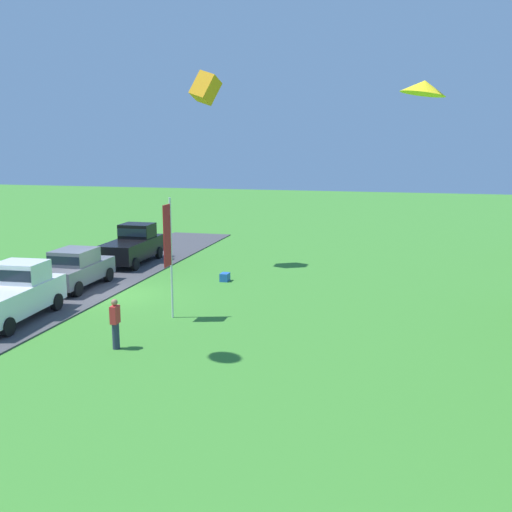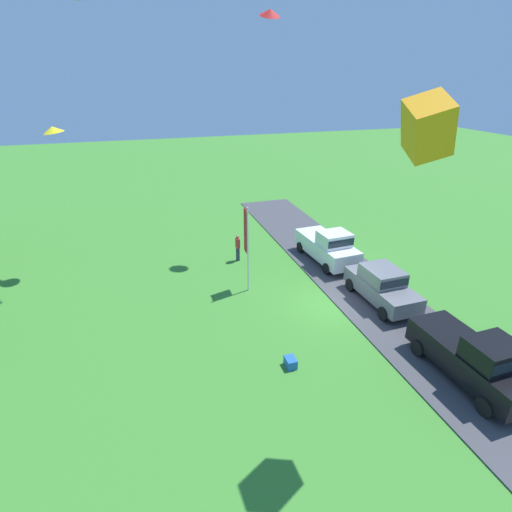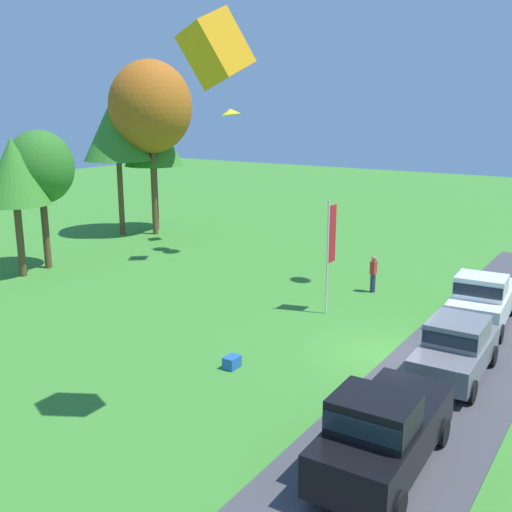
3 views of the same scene
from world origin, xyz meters
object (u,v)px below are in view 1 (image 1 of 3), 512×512
car_pickup_near_entrance (14,293)px  car_pickup_mid_row (133,244)px  kite_box_over_trees (206,88)px  cooler_box (225,277)px  flag_banner (168,243)px  car_sedan_far_end (76,267)px  kite_delta_topmost (424,87)px  person_watching_sky (115,323)px

car_pickup_near_entrance → car_pickup_mid_row: bearing=-177.9°
kite_box_over_trees → cooler_box: bearing=31.3°
flag_banner → cooler_box: bearing=178.8°
car_sedan_far_end → flag_banner: 7.29m
kite_box_over_trees → kite_delta_topmost: (15.63, 10.80, -1.50)m
person_watching_sky → kite_box_over_trees: bearing=-174.2°
car_pickup_near_entrance → cooler_box: 10.26m
car_sedan_far_end → cooler_box: bearing=117.4°
car_sedan_far_end → cooler_box: car_sedan_far_end is taller
car_pickup_mid_row → car_pickup_near_entrance: bearing=2.1°
cooler_box → flag_banner: bearing=-1.2°
car_pickup_near_entrance → kite_delta_topmost: (4.01, 14.68, 6.95)m
cooler_box → kite_delta_topmost: (12.39, 8.83, 7.85)m
car_pickup_mid_row → kite_delta_topmost: kite_delta_topmost is taller
car_pickup_near_entrance → kite_delta_topmost: 16.72m
car_pickup_mid_row → person_watching_sky: (13.16, 5.65, -0.23)m
person_watching_sky → cooler_box: (-10.32, 0.60, -0.68)m
cooler_box → kite_box_over_trees: 10.09m
car_pickup_mid_row → car_sedan_far_end: car_pickup_mid_row is taller
person_watching_sky → cooler_box: person_watching_sky is taller
kite_delta_topmost → person_watching_sky: bearing=-102.4°
car_sedan_far_end → kite_delta_topmost: 18.98m
person_watching_sky → flag_banner: bearing=172.8°
car_sedan_far_end → cooler_box: size_ratio=7.93×
car_sedan_far_end → flag_banner: (3.47, 6.11, 1.94)m
flag_banner → person_watching_sky: bearing=-7.2°
car_pickup_near_entrance → person_watching_sky: size_ratio=2.99×
car_pickup_mid_row → car_sedan_far_end: bearing=-0.0°
flag_banner → cooler_box: (-6.71, 0.14, -2.79)m
flag_banner → car_pickup_near_entrance: bearing=-73.7°
flag_banner → kite_box_over_trees: size_ratio=3.46×
cooler_box → kite_box_over_trees: size_ratio=0.41×
person_watching_sky → flag_banner: 4.20m
car_pickup_mid_row → cooler_box: (2.84, 6.25, -0.91)m
car_pickup_near_entrance → cooler_box: size_ratio=9.13×
car_pickup_mid_row → person_watching_sky: car_pickup_mid_row is taller
car_sedan_far_end → kite_box_over_trees: 11.53m
car_pickup_mid_row → flag_banner: (9.55, 6.11, 1.88)m
kite_box_over_trees → person_watching_sky: bearing=5.8°
car_pickup_near_entrance → person_watching_sky: bearing=69.7°
kite_box_over_trees → car_pickup_near_entrance: bearing=-18.4°
person_watching_sky → kite_box_over_trees: kite_box_over_trees is taller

